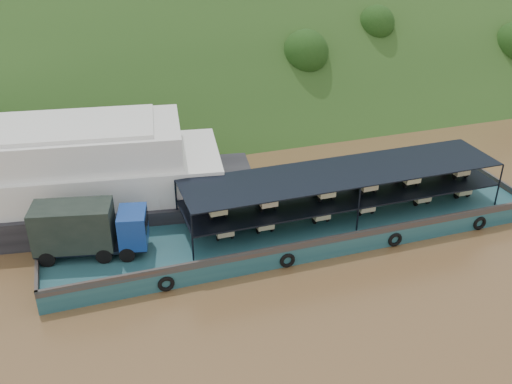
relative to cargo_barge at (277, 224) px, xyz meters
name	(u,v)px	position (x,y,z in m)	size (l,w,h in m)	color
ground	(297,247)	(0.93, -1.56, -1.19)	(160.00, 160.00, 0.00)	brown
hillside	(187,94)	(0.93, 34.44, -1.19)	(140.00, 28.00, 28.00)	#1F3C15
cargo_barge	(277,224)	(0.00, 0.00, 0.00)	(35.08, 7.18, 4.77)	#16434F
passenger_ferry	(4,183)	(-18.00, 8.55, 2.04)	(37.79, 14.62, 7.46)	black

